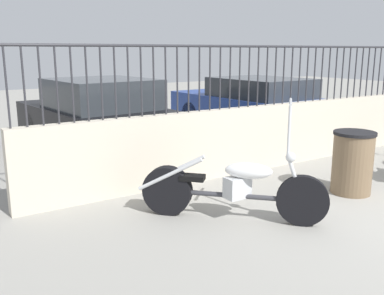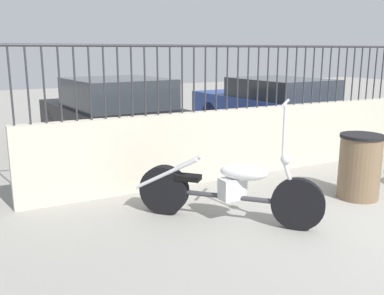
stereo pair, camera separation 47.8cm
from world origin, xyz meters
TOP-DOWN VIEW (x-y plane):
  - low_wall at (0.00, 2.75)m, footprint 8.01×0.18m
  - fence_railing at (0.00, 2.75)m, footprint 8.01×0.04m
  - motorcycle_dark_grey at (-1.96, 1.35)m, footprint 1.59×1.63m
  - trash_bin at (0.03, 1.15)m, footprint 0.55×0.55m
  - car_black at (-1.85, 5.49)m, footprint 2.24×4.11m
  - car_blue at (1.83, 5.18)m, footprint 1.97×4.44m

SIDE VIEW (x-z plane):
  - motorcycle_dark_grey at x=-1.96m, z-range -0.32..1.05m
  - trash_bin at x=0.03m, z-range 0.00..0.84m
  - low_wall at x=0.00m, z-range 0.00..1.03m
  - car_blue at x=1.83m, z-range 0.02..1.29m
  - car_black at x=-1.85m, z-range 0.00..1.36m
  - fence_railing at x=0.00m, z-range 1.16..2.10m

